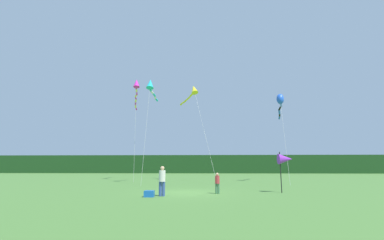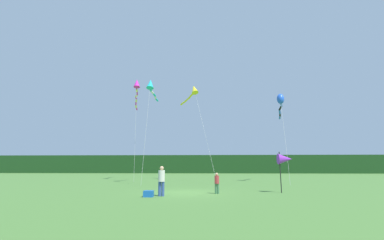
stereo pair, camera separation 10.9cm
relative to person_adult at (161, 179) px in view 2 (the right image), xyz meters
name	(u,v)px [view 2 (the right image)]	position (x,y,z in m)	size (l,w,h in m)	color
ground_plane	(187,193)	(1.33, 2.10, -0.94)	(120.00, 120.00, 0.00)	#477533
distant_treeline	(200,164)	(1.33, 47.10, 1.16)	(108.00, 3.85, 4.20)	#193D19
person_adult	(161,179)	(0.00, 0.00, 0.00)	(0.37, 0.37, 1.68)	#334C8C
person_child	(217,182)	(3.22, 1.47, -0.23)	(0.28, 0.28, 1.27)	#3F724C
cooler_box	(149,194)	(-0.64, -0.37, -0.77)	(0.53, 0.41, 0.34)	#1959B2
banner_flag_pole	(285,159)	(7.71, 2.25, 1.18)	(0.90, 0.70, 2.60)	black
kite_magenta	(137,88)	(-5.99, 15.44, 10.33)	(2.26, 7.94, 12.20)	#B2B2B2
kite_blue	(280,101)	(10.87, 12.96, 7.77)	(1.79, 7.76, 9.59)	#B2B2B2
kite_yellow	(193,91)	(1.10, 14.92, 9.67)	(4.39, 7.53, 11.43)	#B2B2B2
kite_cyan	(151,86)	(-3.05, 10.27, 8.91)	(0.77, 5.73, 10.58)	#B2B2B2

